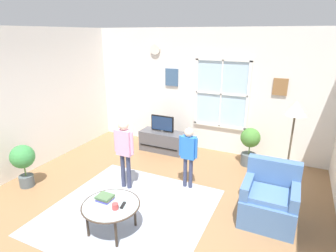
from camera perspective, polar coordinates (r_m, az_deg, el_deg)
name	(u,v)px	position (r m, az deg, el deg)	size (l,w,h in m)	color
ground_plane	(141,214)	(4.51, -5.66, -17.56)	(6.06, 6.32, 0.02)	olive
back_wall	(204,91)	(6.44, 7.47, 7.15)	(5.46, 0.17, 2.77)	silver
side_wall_left	(4,107)	(5.78, -30.71, 3.35)	(0.12, 5.72, 2.77)	silver
area_rug	(130,210)	(4.58, -7.85, -16.82)	(2.40, 2.39, 0.01)	#999EAD
tv_stand	(163,141)	(6.51, -1.13, -3.14)	(1.04, 0.45, 0.47)	#4C4C51
television	(162,123)	(6.36, -1.17, 0.52)	(0.55, 0.08, 0.39)	#4C4C4C
armchair	(269,200)	(4.44, 20.11, -14.13)	(0.76, 0.74, 0.87)	#476B9E
coffee_table	(111,206)	(4.01, -11.65, -15.80)	(0.80, 0.80, 0.43)	#99B2B7
book_stack	(105,198)	(4.08, -12.87, -14.19)	(0.22, 0.18, 0.07)	#5350C6
cup	(115,206)	(3.88, -10.80, -15.91)	(0.09, 0.09, 0.08)	#BF3F3F
remote_near_books	(123,205)	(3.93, -9.23, -15.77)	(0.04, 0.14, 0.02)	black
person_pink_shirt	(124,146)	(4.83, -8.94, -4.17)	(0.38, 0.17, 1.27)	#333851
person_blue_shirt	(188,151)	(4.83, 4.23, -5.14)	(0.34, 0.15, 1.12)	#333851
potted_plant_by_window	(250,144)	(5.97, 16.47, -3.48)	(0.40, 0.40, 0.81)	#4C565B
potted_plant_corner	(23,160)	(5.55, -27.63, -6.29)	(0.42, 0.42, 0.79)	#4C565B
floor_lamp	(294,119)	(4.57, 24.54, 1.36)	(0.32, 0.32, 1.70)	black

